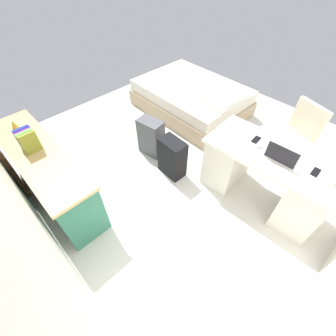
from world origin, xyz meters
TOP-DOWN VIEW (x-y plane):
  - ground_plane at (0.00, 0.00)m, footprint 5.07×5.07m
  - desk at (-1.01, -0.16)m, footprint 1.47×0.74m
  - office_chair at (-0.93, -0.96)m, footprint 0.59×0.59m
  - credenza at (0.81, 1.65)m, footprint 1.80×0.48m
  - bed at (0.93, -1.06)m, footprint 1.92×1.43m
  - suitcase_black at (0.05, 0.32)m, footprint 0.37×0.24m
  - suitcase_spare_grey at (0.57, 0.25)m, footprint 0.39×0.27m
  - laptop at (-1.09, -0.12)m, footprint 0.32×0.24m
  - computer_mouse at (-0.83, -0.15)m, footprint 0.07×0.10m
  - cell_phone_near_laptop at (-1.42, -0.21)m, footprint 0.07×0.14m
  - cell_phone_by_mouse at (-0.74, -0.22)m, footprint 0.07×0.14m
  - book_row at (0.90, 1.66)m, footprint 0.20×0.17m
  - figurine_small at (1.37, 1.66)m, footprint 0.08×0.08m

SIDE VIEW (x-z plane):
  - ground_plane at x=0.00m, z-range 0.00..0.00m
  - bed at x=0.93m, z-range -0.05..0.53m
  - suitcase_black at x=0.05m, z-range 0.00..0.57m
  - suitcase_spare_grey at x=0.57m, z-range 0.00..0.57m
  - credenza at x=0.81m, z-range 0.00..0.75m
  - desk at x=-1.01m, z-range 0.02..0.77m
  - office_chair at x=-0.93m, z-range -0.05..0.89m
  - cell_phone_near_laptop at x=-1.42m, z-range 0.76..0.77m
  - cell_phone_by_mouse at x=-0.74m, z-range 0.76..0.77m
  - computer_mouse at x=-0.83m, z-range 0.76..0.79m
  - laptop at x=-1.09m, z-range 0.70..0.91m
  - figurine_small at x=1.37m, z-range 0.75..0.86m
  - book_row at x=0.90m, z-range 0.74..0.98m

